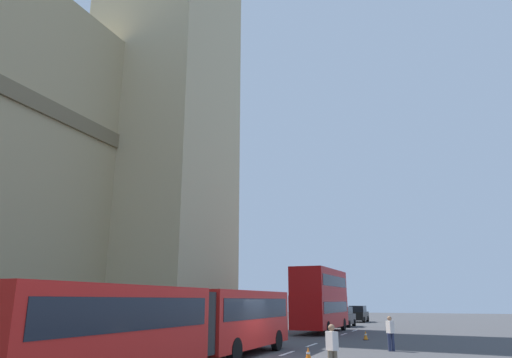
{
  "coord_description": "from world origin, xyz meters",
  "views": [
    {
      "loc": [
        -19.89,
        -7.25,
        2.47
      ],
      "look_at": [
        4.89,
        2.64,
        9.58
      ],
      "focal_mm": 31.98,
      "sensor_mm": 36.0,
      "label": 1
    }
  ],
  "objects_px": {
    "sedan_trailing": "(358,314)",
    "double_decker_bus": "(321,297)",
    "sedan_lead": "(343,317)",
    "traffic_cone_middle": "(366,335)",
    "articulated_bus": "(185,320)",
    "pedestrian_near_cones": "(332,349)",
    "traffic_cone_west": "(308,354)",
    "pedestrian_by_kerb": "(390,332)"
  },
  "relations": [
    {
      "from": "sedan_trailing",
      "to": "double_decker_bus",
      "type": "bearing_deg",
      "value": -179.18
    },
    {
      "from": "sedan_lead",
      "to": "double_decker_bus",
      "type": "bearing_deg",
      "value": -179.52
    },
    {
      "from": "sedan_lead",
      "to": "traffic_cone_middle",
      "type": "xyz_separation_m",
      "value": [
        -14.71,
        -4.41,
        -0.63
      ]
    },
    {
      "from": "articulated_bus",
      "to": "sedan_trailing",
      "type": "bearing_deg",
      "value": 0.39
    },
    {
      "from": "pedestrian_near_cones",
      "to": "traffic_cone_west",
      "type": "bearing_deg",
      "value": 26.55
    },
    {
      "from": "traffic_cone_west",
      "to": "pedestrian_near_cones",
      "type": "bearing_deg",
      "value": -153.45
    },
    {
      "from": "pedestrian_by_kerb",
      "to": "articulated_bus",
      "type": "bearing_deg",
      "value": 144.61
    },
    {
      "from": "articulated_bus",
      "to": "double_decker_bus",
      "type": "bearing_deg",
      "value": 0.0
    },
    {
      "from": "articulated_bus",
      "to": "double_decker_bus",
      "type": "height_order",
      "value": "double_decker_bus"
    },
    {
      "from": "double_decker_bus",
      "to": "pedestrian_by_kerb",
      "type": "bearing_deg",
      "value": -151.73
    },
    {
      "from": "articulated_bus",
      "to": "sedan_lead",
      "type": "bearing_deg",
      "value": 0.14
    },
    {
      "from": "sedan_trailing",
      "to": "pedestrian_by_kerb",
      "type": "bearing_deg",
      "value": -167.67
    },
    {
      "from": "sedan_trailing",
      "to": "traffic_cone_middle",
      "type": "xyz_separation_m",
      "value": [
        -24.98,
        -4.61,
        -0.63
      ]
    },
    {
      "from": "double_decker_bus",
      "to": "pedestrian_near_cones",
      "type": "bearing_deg",
      "value": -165.25
    },
    {
      "from": "traffic_cone_middle",
      "to": "pedestrian_by_kerb",
      "type": "xyz_separation_m",
      "value": [
        -6.33,
        -2.24,
        0.63
      ]
    },
    {
      "from": "traffic_cone_middle",
      "to": "pedestrian_near_cones",
      "type": "xyz_separation_m",
      "value": [
        -15.5,
        -1.3,
        0.63
      ]
    },
    {
      "from": "pedestrian_by_kerb",
      "to": "traffic_cone_west",
      "type": "bearing_deg",
      "value": 152.26
    },
    {
      "from": "articulated_bus",
      "to": "sedan_lead",
      "type": "xyz_separation_m",
      "value": [
        30.29,
        0.08,
        -0.83
      ]
    },
    {
      "from": "traffic_cone_west",
      "to": "sedan_lead",
      "type": "bearing_deg",
      "value": 8.21
    },
    {
      "from": "traffic_cone_west",
      "to": "traffic_cone_middle",
      "type": "xyz_separation_m",
      "value": [
        11.71,
        -0.59,
        0.0
      ]
    },
    {
      "from": "traffic_cone_west",
      "to": "pedestrian_by_kerb",
      "type": "height_order",
      "value": "pedestrian_by_kerb"
    },
    {
      "from": "articulated_bus",
      "to": "double_decker_bus",
      "type": "xyz_separation_m",
      "value": [
        21.47,
        0.0,
        0.96
      ]
    },
    {
      "from": "traffic_cone_west",
      "to": "pedestrian_near_cones",
      "type": "xyz_separation_m",
      "value": [
        -3.79,
        -1.89,
        0.63
      ]
    },
    {
      "from": "articulated_bus",
      "to": "sedan_trailing",
      "type": "distance_m",
      "value": 40.57
    },
    {
      "from": "articulated_bus",
      "to": "traffic_cone_west",
      "type": "distance_m",
      "value": 5.57
    },
    {
      "from": "articulated_bus",
      "to": "pedestrian_by_kerb",
      "type": "relative_size",
      "value": 10.5
    },
    {
      "from": "double_decker_bus",
      "to": "traffic_cone_west",
      "type": "height_order",
      "value": "double_decker_bus"
    },
    {
      "from": "sedan_trailing",
      "to": "traffic_cone_west",
      "type": "relative_size",
      "value": 7.59
    },
    {
      "from": "pedestrian_near_cones",
      "to": "pedestrian_by_kerb",
      "type": "height_order",
      "value": "same"
    },
    {
      "from": "articulated_bus",
      "to": "double_decker_bus",
      "type": "distance_m",
      "value": 21.49
    },
    {
      "from": "sedan_lead",
      "to": "traffic_cone_middle",
      "type": "relative_size",
      "value": 7.59
    },
    {
      "from": "sedan_lead",
      "to": "traffic_cone_west",
      "type": "height_order",
      "value": "sedan_lead"
    },
    {
      "from": "articulated_bus",
      "to": "traffic_cone_middle",
      "type": "bearing_deg",
      "value": -15.54
    },
    {
      "from": "double_decker_bus",
      "to": "pedestrian_by_kerb",
      "type": "relative_size",
      "value": 5.57
    },
    {
      "from": "double_decker_bus",
      "to": "pedestrian_by_kerb",
      "type": "distance_m",
      "value": 13.99
    },
    {
      "from": "traffic_cone_middle",
      "to": "pedestrian_near_cones",
      "type": "relative_size",
      "value": 0.34
    },
    {
      "from": "traffic_cone_middle",
      "to": "pedestrian_by_kerb",
      "type": "relative_size",
      "value": 0.34
    },
    {
      "from": "double_decker_bus",
      "to": "sedan_trailing",
      "type": "height_order",
      "value": "double_decker_bus"
    },
    {
      "from": "double_decker_bus",
      "to": "articulated_bus",
      "type": "bearing_deg",
      "value": -180.0
    },
    {
      "from": "articulated_bus",
      "to": "pedestrian_near_cones",
      "type": "xyz_separation_m",
      "value": [
        0.08,
        -5.63,
        -0.83
      ]
    },
    {
      "from": "traffic_cone_middle",
      "to": "pedestrian_by_kerb",
      "type": "bearing_deg",
      "value": -160.53
    },
    {
      "from": "pedestrian_near_cones",
      "to": "pedestrian_by_kerb",
      "type": "relative_size",
      "value": 1.0
    }
  ]
}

